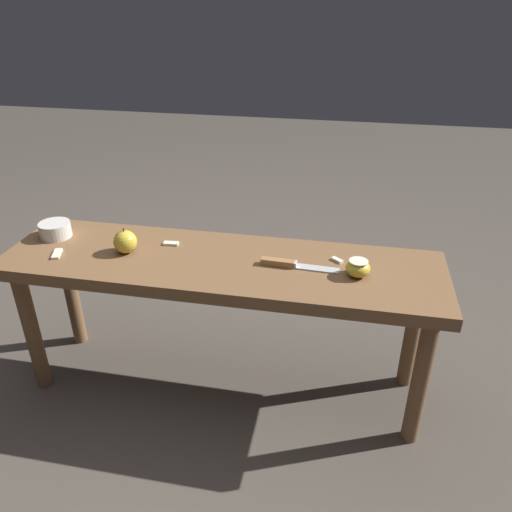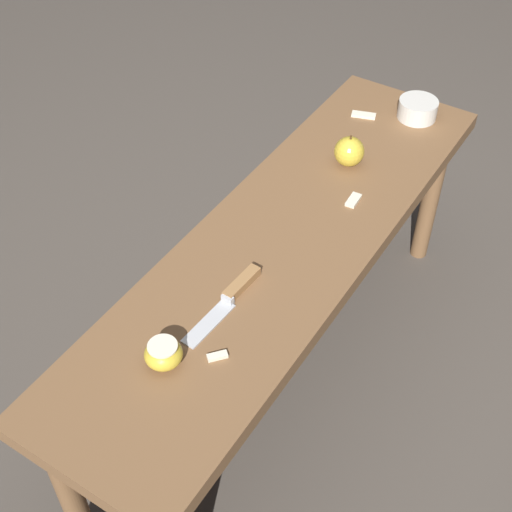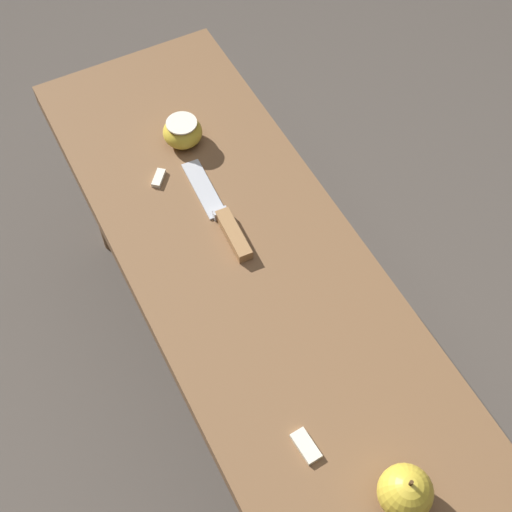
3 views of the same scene
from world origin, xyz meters
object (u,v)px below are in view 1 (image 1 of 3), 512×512
Objects in this scene: wooden_bench at (221,278)px; bowl at (55,230)px; apple_cut at (358,268)px; apple_whole at (125,242)px; knife at (288,264)px.

bowl is at bearing -5.22° from wooden_bench.
wooden_bench is 0.43m from apple_cut.
apple_whole reaches higher than apple_cut.
knife is at bearing -179.71° from wooden_bench.
apple_whole is (0.30, 0.01, 0.10)m from wooden_bench.
apple_cut is at bearing 177.89° from wooden_bench.
wooden_bench is 0.32m from apple_whole.
knife is 2.85× the size of apple_whole.
apple_whole is 0.28m from bowl.
knife is at bearing -4.59° from apple_cut.
bowl is at bearing -3.93° from apple_cut.
knife is at bearing -179.14° from apple_whole.
bowl reaches higher than knife.
apple_whole is 0.81× the size of bowl.
apple_cut is at bearing -1.58° from knife.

